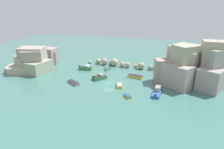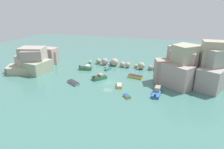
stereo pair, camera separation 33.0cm
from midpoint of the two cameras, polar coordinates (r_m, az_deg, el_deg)
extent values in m
plane|color=#44796E|center=(57.78, -1.38, -2.25)|extent=(160.00, 160.00, 0.00)
cube|color=#B3A595|center=(73.03, -23.90, 2.86)|extent=(8.50, 8.21, 5.05)
cube|color=#A39C98|center=(75.14, -26.32, 1.65)|extent=(7.49, 7.79, 1.81)
cube|color=#AE9E98|center=(79.60, -18.83, 4.79)|extent=(9.38, 8.43, 4.98)
cube|color=#A69A91|center=(72.04, -22.05, 4.16)|extent=(9.23, 7.67, 8.07)
cube|color=#9EA486|center=(69.95, -21.04, 2.12)|extent=(7.61, 8.59, 4.02)
cube|color=#A19288|center=(71.83, -21.76, 3.88)|extent=(9.28, 9.92, 7.41)
cube|color=tan|center=(72.20, -24.61, 1.46)|extent=(9.44, 9.23, 2.35)
cube|color=#B1938E|center=(79.08, -17.69, 5.20)|extent=(5.68, 4.76, 6.00)
cube|color=tan|center=(60.08, 26.43, 2.84)|extent=(5.42, 4.55, 12.58)
cube|color=#A49C8F|center=(60.04, 16.64, 0.95)|extent=(8.59, 10.29, 6.27)
cube|color=#A09590|center=(58.02, 26.62, -1.16)|extent=(8.24, 8.96, 6.03)
cube|color=#B3A694|center=(62.46, 19.75, 3.31)|extent=(9.73, 10.50, 10.38)
cube|color=#A8A889|center=(57.83, 19.74, 2.52)|extent=(7.35, 7.35, 11.31)
cube|color=#A2A797|center=(64.76, 20.72, 1.87)|extent=(4.59, 7.58, 6.33)
cube|color=tan|center=(59.47, 16.48, 1.04)|extent=(9.79, 6.50, 6.78)
cube|color=#A6928E|center=(59.33, 19.74, 1.98)|extent=(8.33, 6.95, 9.41)
cube|color=#A9968E|center=(56.11, 18.29, -0.45)|extent=(8.95, 8.10, 6.45)
cube|color=#A1A496|center=(60.02, 26.96, 1.79)|extent=(8.21, 8.20, 10.67)
sphere|color=tan|center=(76.15, -6.56, 3.61)|extent=(1.22, 1.22, 1.22)
sphere|color=#A6A880|center=(75.57, -4.14, 3.89)|extent=(2.04, 2.04, 2.04)
sphere|color=#AC9597|center=(74.10, -2.32, 3.79)|extent=(2.52, 2.52, 2.52)
sphere|color=#A4A88E|center=(74.44, -0.35, 3.52)|extent=(1.62, 1.62, 1.62)
sphere|color=#B4A790|center=(72.74, 0.56, 3.61)|extent=(2.78, 2.78, 2.78)
sphere|color=tan|center=(71.62, 2.83, 2.98)|extent=(1.96, 1.96, 1.96)
sphere|color=#B1A795|center=(71.02, 4.44, 2.79)|extent=(1.94, 1.94, 1.94)
sphere|color=tan|center=(71.10, 6.79, 2.48)|extent=(1.37, 1.37, 1.37)
sphere|color=tan|center=(69.77, 8.32, 2.55)|extent=(2.47, 2.47, 2.47)
sphere|color=#9F9C98|center=(69.69, 10.89, 2.03)|extent=(1.66, 1.66, 1.66)
sphere|color=#AFB092|center=(70.01, 12.06, 1.91)|extent=(1.38, 1.38, 1.38)
sphere|color=tan|center=(70.28, 14.17, 2.14)|extent=(2.17, 2.17, 2.17)
sphere|color=#B7AA99|center=(70.19, 16.92, 1.96)|extent=(2.40, 2.40, 2.40)
sphere|color=gold|center=(70.51, -2.15, 2.17)|extent=(0.67, 0.67, 0.67)
cube|color=#3E8346|center=(69.28, -7.86, 1.78)|extent=(4.72, 2.64, 0.93)
cube|color=#24312B|center=(69.13, -7.88, 2.17)|extent=(4.63, 2.59, 0.06)
cube|color=silver|center=(68.81, -7.19, 2.41)|extent=(1.58, 1.78, 0.74)
cube|color=black|center=(69.64, -9.54, 2.40)|extent=(0.43, 0.49, 0.50)
cube|color=gray|center=(57.64, -11.27, -2.37)|extent=(4.58, 3.59, 0.63)
cube|color=#2B2734|center=(57.51, -11.29, -2.05)|extent=(4.49, 3.52, 0.06)
cube|color=#2F60AE|center=(51.46, 12.75, -5.23)|extent=(2.26, 5.97, 0.68)
cube|color=#9E937F|center=(51.93, 12.99, -3.96)|extent=(1.44, 2.36, 1.07)
cube|color=black|center=(48.71, 12.28, -5.91)|extent=(0.46, 0.39, 0.50)
cube|color=#3F8051|center=(68.52, -1.36, 1.54)|extent=(1.93, 3.36, 0.42)
cube|color=#234C93|center=(68.44, -1.36, 1.74)|extent=(1.64, 2.86, 0.08)
cube|color=yellow|center=(61.44, 6.69, -0.61)|extent=(4.91, 2.64, 0.80)
cube|color=#301F34|center=(61.29, 6.71, -0.23)|extent=(4.81, 2.58, 0.06)
cylinder|color=silver|center=(60.48, 6.80, 2.01)|extent=(0.10, 0.10, 5.09)
cube|color=#2E7B48|center=(60.10, -3.81, -0.94)|extent=(4.40, 4.68, 0.90)
cube|color=#31301E|center=(59.93, -3.82, -0.51)|extent=(4.31, 4.58, 0.06)
cube|color=#9E937F|center=(60.06, -3.40, -0.14)|extent=(2.17, 2.06, 0.67)
cube|color=black|center=(58.99, -5.44, -0.67)|extent=(0.57, 0.56, 0.50)
cube|color=yellow|center=(54.75, 2.01, -3.22)|extent=(2.45, 3.84, 0.58)
cube|color=#32282B|center=(54.62, 2.02, -2.91)|extent=(2.40, 3.77, 0.06)
cube|color=#ADA89E|center=(54.62, 2.02, -2.90)|extent=(2.09, 3.27, 0.08)
cube|color=#364FB5|center=(64.33, 13.77, -0.22)|extent=(4.28, 1.71, 0.57)
cube|color=#282830|center=(64.23, 13.79, 0.04)|extent=(4.19, 1.68, 0.06)
cube|color=#234C93|center=(64.23, 13.79, 0.05)|extent=(3.64, 1.46, 0.08)
cube|color=yellow|center=(48.72, 4.29, -6.39)|extent=(2.40, 2.48, 0.47)
cube|color=black|center=(48.61, 4.30, -6.11)|extent=(2.35, 2.43, 0.06)
cube|color=#234C93|center=(48.60, 4.30, -6.10)|extent=(2.04, 2.10, 0.08)
camera|label=1|loc=(0.17, -90.15, -0.06)|focal=31.49mm
camera|label=2|loc=(0.17, 89.85, 0.06)|focal=31.49mm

